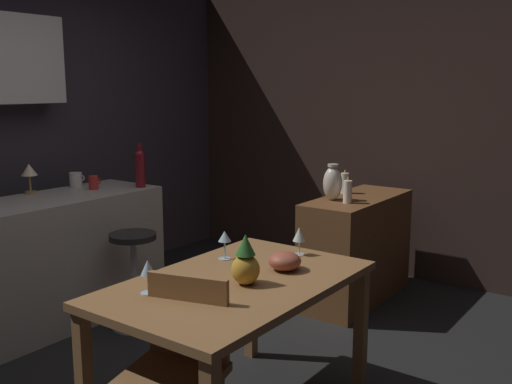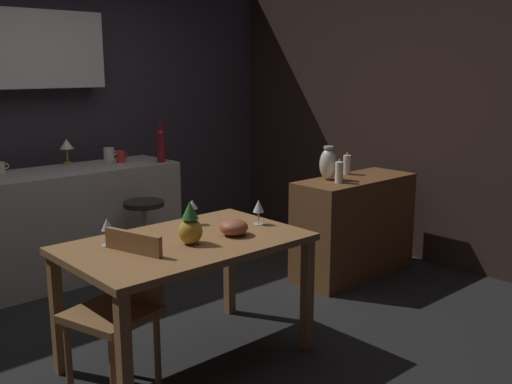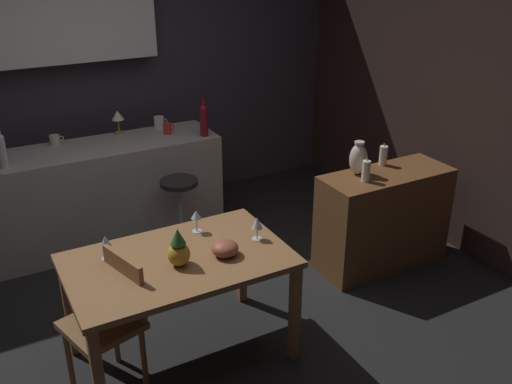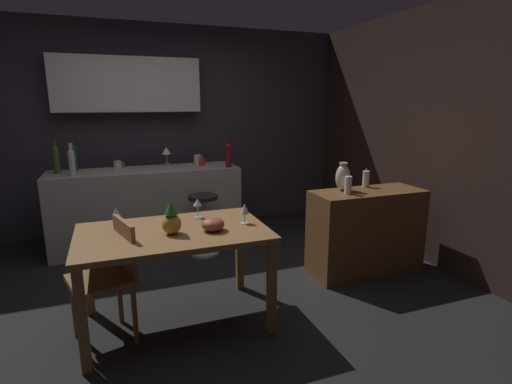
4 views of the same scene
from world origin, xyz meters
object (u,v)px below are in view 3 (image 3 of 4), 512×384
Objects in this scene: wine_bottle_ruby at (204,119)px; bar_stool at (181,213)px; wine_glass_left at (106,242)px; cup_red at (167,128)px; wine_glass_center at (257,224)px; pineapple_centerpiece at (179,250)px; pillar_candle_short at (383,156)px; pillar_candle_tall at (366,171)px; vase_ceramic_ivory at (358,159)px; wine_bottle_clear at (2,149)px; cup_cream at (55,140)px; wine_glass_right at (196,216)px; counter_lamp at (118,117)px; sideboard_cabinet at (383,219)px; chair_near_window at (111,317)px; fruit_bowl at (225,248)px; dining_table at (179,270)px; cup_white at (159,122)px.

bar_stool is at bearing -140.07° from wine_bottle_ruby.
wine_glass_left is 1.92m from cup_red.
pineapple_centerpiece is (-0.56, -0.05, -0.01)m from wine_glass_center.
pillar_candle_short reaches higher than wine_glass_center.
pillar_candle_tall is (1.01, -1.58, -0.05)m from cup_red.
vase_ceramic_ivory is (1.04, -1.44, -0.00)m from cup_red.
cup_cream is (0.45, 0.36, -0.11)m from wine_bottle_clear.
counter_lamp is at bearing 89.64° from wine_glass_right.
pineapple_centerpiece is 0.73× the size of wine_bottle_ruby.
sideboard_cabinet is 2.87m from cup_cream.
cup_red is (1.40, 0.17, -0.10)m from wine_bottle_clear.
wine_bottle_ruby reaches higher than chair_near_window.
wine_bottle_ruby is 1.29m from cup_cream.
wine_bottle_ruby is 1.55× the size of counter_lamp.
chair_near_window is 0.79m from fruit_bowl.
pineapple_centerpiece is at bearing -37.76° from wine_glass_left.
counter_lamp reaches higher than pillar_candle_short.
sideboard_cabinet is 1.65× the size of bar_stool.
pineapple_centerpiece is at bearing -164.51° from vase_ceramic_ivory.
pillar_candle_tall reaches higher than pillar_candle_short.
wine_bottle_clear is (-0.76, 1.66, 0.40)m from dining_table.
wine_bottle_ruby is 1.56m from pillar_candle_tall.
wine_glass_center is at bearing -67.28° from cup_cream.
pillar_candle_short is 0.31m from vase_ceramic_ivory.
vase_ceramic_ivory is at bearing 15.49° from pineapple_centerpiece.
chair_near_window is at bearing 174.29° from fruit_bowl.
cup_cream reaches higher than dining_table.
cup_white is 1.95m from vase_ceramic_ivory.
cup_cream reaches higher than wine_glass_center.
fruit_bowl is 1.86m from wine_bottle_ruby.
wine_glass_center reaches higher than wine_glass_right.
chair_near_window is at bearing -107.63° from wine_glass_left.
pillar_candle_short is (0.34, 0.20, -0.00)m from pillar_candle_tall.
fruit_bowl is 2.07m from wine_bottle_clear.
wine_glass_center is (0.54, -0.02, 0.20)m from dining_table.
cup_white is 0.48× the size of vase_ceramic_ivory.
wine_glass_right is 0.57× the size of vase_ceramic_ivory.
wine_glass_right is 1.28× the size of cup_cream.
counter_lamp reaches higher than vase_ceramic_ivory.
wine_glass_center is at bearing -92.48° from cup_white.
pineapple_centerpiece is at bearing -165.27° from pillar_candle_short.
fruit_bowl is (0.27, -0.11, 0.13)m from dining_table.
wine_glass_right is 1.45m from vase_ceramic_ivory.
wine_glass_right is at bearing 136.95° from wine_glass_center.
vase_ceramic_ivory is at bearing -169.53° from pillar_candle_short.
counter_lamp reaches higher than wine_glass_left.
wine_glass_center is at bearing -161.81° from pillar_candle_short.
pillar_candle_short is at bearing 63.21° from sideboard_cabinet.
wine_glass_left is 2.06m from vase_ceramic_ivory.
chair_near_window is 3.51× the size of pineapple_centerpiece.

